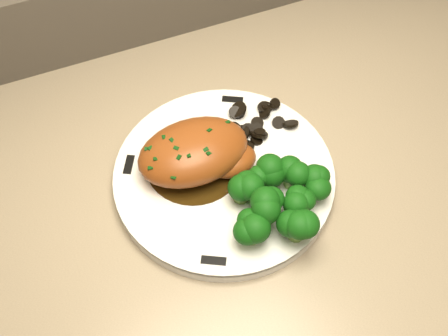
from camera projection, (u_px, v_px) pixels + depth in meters
name	position (u px, v px, depth m)	size (l,w,h in m)	color
counter	(250.00, 322.00, 0.99)	(1.91, 0.64, 0.95)	brown
plate	(224.00, 177.00, 0.67)	(0.26, 0.26, 0.02)	white
rim_accent_0	(233.00, 100.00, 0.72)	(0.03, 0.01, 0.00)	black
rim_accent_1	(129.00, 165.00, 0.66)	(0.03, 0.01, 0.00)	black
rim_accent_2	(214.00, 261.00, 0.60)	(0.03, 0.01, 0.00)	black
rim_accent_3	(321.00, 180.00, 0.65)	(0.03, 0.01, 0.00)	black
gravy_pool	(194.00, 164.00, 0.66)	(0.11, 0.11, 0.00)	#301F08
chicken_breast	(198.00, 153.00, 0.64)	(0.13, 0.09, 0.05)	#96481A
mushroom_pile	(256.00, 128.00, 0.69)	(0.08, 0.06, 0.02)	black
broccoli_florets	(279.00, 196.00, 0.61)	(0.12, 0.11, 0.04)	olive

